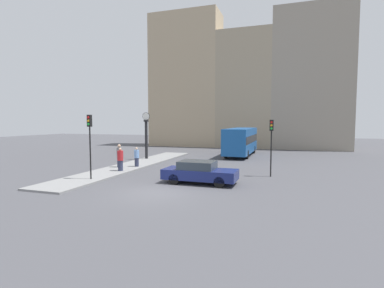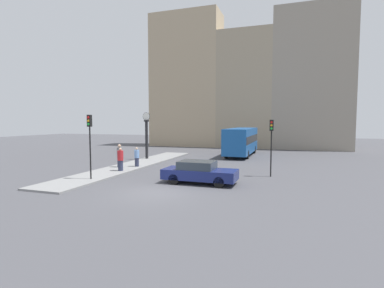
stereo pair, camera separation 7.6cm
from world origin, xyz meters
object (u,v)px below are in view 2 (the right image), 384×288
Objects in this scene: pedestrian_blue_stripe at (137,157)px; sedan_car at (199,172)px; bus_distant at (241,140)px; traffic_light_far at (271,136)px; street_clock at (147,136)px; pedestrian_red_top at (120,159)px; pedestrian_grey_jacket at (120,156)px; traffic_light_near at (90,133)px.

sedan_car is at bearing -32.35° from pedestrian_blue_stripe.
bus_distant is (-0.06, 15.80, 1.02)m from sedan_car.
pedestrian_blue_stripe is (-6.69, 4.24, 0.18)m from sedan_car.
sedan_car is 7.92m from pedestrian_blue_stripe.
traffic_light_far is at bearing -71.44° from bus_distant.
street_clock reaches higher than pedestrian_red_top.
pedestrian_blue_stripe is at bearing 33.26° from pedestrian_grey_jacket.
pedestrian_grey_jacket reaches higher than sedan_car.
bus_distant reaches higher than pedestrian_grey_jacket.
street_clock reaches higher than traffic_light_near.
bus_distant is at bearing 38.72° from street_clock.
traffic_light_far reaches higher than pedestrian_grey_jacket.
bus_distant reaches higher than pedestrian_blue_stripe.
bus_distant is 2.23× the size of traffic_light_near.
pedestrian_red_top is at bearing -92.16° from pedestrian_blue_stripe.
traffic_light_far is 13.48m from street_clock.
traffic_light_near is 0.90× the size of street_clock.
traffic_light_near reaches higher than pedestrian_blue_stripe.
pedestrian_blue_stripe is at bearing 177.24° from traffic_light_far.
sedan_car is 0.99× the size of street_clock.
pedestrian_grey_jacket is (-7.84, 3.48, 0.33)m from sedan_car.
bus_distant is 5.31× the size of pedestrian_red_top.
traffic_light_far is 11.07m from pedestrian_red_top.
traffic_light_near reaches higher than sedan_car.
street_clock is 2.65× the size of pedestrian_red_top.
traffic_light_near is 10.72m from street_clock.
traffic_light_near is at bearing -91.28° from pedestrian_red_top.
pedestrian_grey_jacket is 1.07× the size of pedestrian_red_top.
pedestrian_grey_jacket is (0.49, -5.68, -1.37)m from street_clock.
traffic_light_far is 10.87m from pedestrian_blue_stripe.
sedan_car is 12.50m from street_clock.
traffic_light_far is at bearing 25.44° from traffic_light_near.
traffic_light_far is at bearing 42.99° from sedan_car.
street_clock is (-8.28, -6.63, 0.69)m from bus_distant.
sedan_car is at bearing 11.85° from traffic_light_near.
traffic_light_near reaches higher than traffic_light_far.
traffic_light_far reaches higher than sedan_car.
pedestrian_blue_stripe is (0.16, 5.68, -2.16)m from traffic_light_near.
traffic_light_near is 6.07m from pedestrian_blue_stripe.
street_clock is at bearing 156.19° from traffic_light_far.
pedestrian_blue_stripe reaches higher than sedan_car.
bus_distant reaches higher than pedestrian_red_top.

